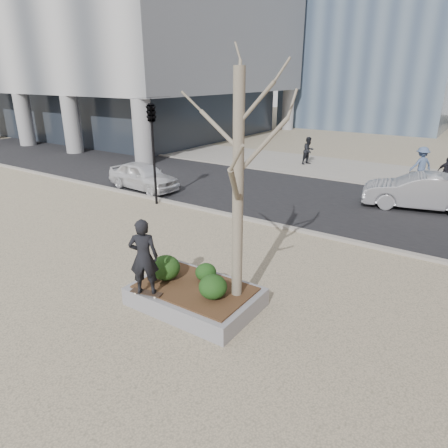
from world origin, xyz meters
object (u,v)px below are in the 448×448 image
Objects in this scene: skateboard at (146,293)px; police_car at (143,176)px; planter at (195,296)px; skateboarder at (144,257)px.

skateboard is 0.20× the size of police_car.
planter is 3.85× the size of skateboard.
planter is 1.68m from skateboarder.
skateboarder is 11.16m from police_car.
planter is at bearing -124.48° from police_car.
skateboarder is 0.47× the size of police_car.
planter is 0.77× the size of police_car.
police_car is at bearing -78.79° from skateboarder.
planter is 11.12m from police_car.
police_car is (-7.86, 7.88, -0.75)m from skateboarder.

